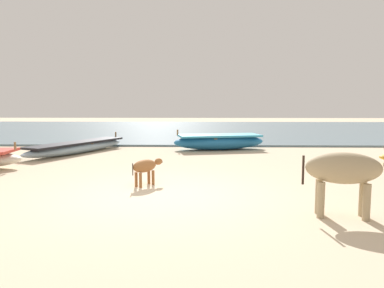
% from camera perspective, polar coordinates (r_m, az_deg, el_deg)
% --- Properties ---
extents(ground, '(80.00, 80.00, 0.00)m').
position_cam_1_polar(ground, '(6.90, -4.99, -8.08)').
color(ground, beige).
extents(sea_water, '(60.00, 20.00, 0.08)m').
position_cam_1_polar(sea_water, '(24.62, -0.20, 2.34)').
color(sea_water, slate).
rests_on(sea_water, ground).
extents(fishing_boat_3, '(3.65, 1.93, 0.78)m').
position_cam_1_polar(fishing_boat_3, '(13.80, 4.29, 0.42)').
color(fishing_boat_3, '#1E669E').
rests_on(fishing_boat_3, ground).
extents(fishing_boat_4, '(2.64, 4.67, 0.60)m').
position_cam_1_polar(fishing_boat_4, '(13.40, -17.48, -0.42)').
color(fishing_boat_4, '#8CA5B7').
rests_on(fishing_boat_4, ground).
extents(cow_adult_dun, '(1.52, 0.63, 0.99)m').
position_cam_1_polar(cow_adult_dun, '(5.92, 23.19, -3.90)').
color(cow_adult_dun, tan).
rests_on(cow_adult_dun, ground).
extents(calf_near_brown, '(0.65, 0.75, 0.56)m').
position_cam_1_polar(calf_near_brown, '(7.70, -7.29, -3.57)').
color(calf_near_brown, brown).
rests_on(calf_near_brown, ground).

